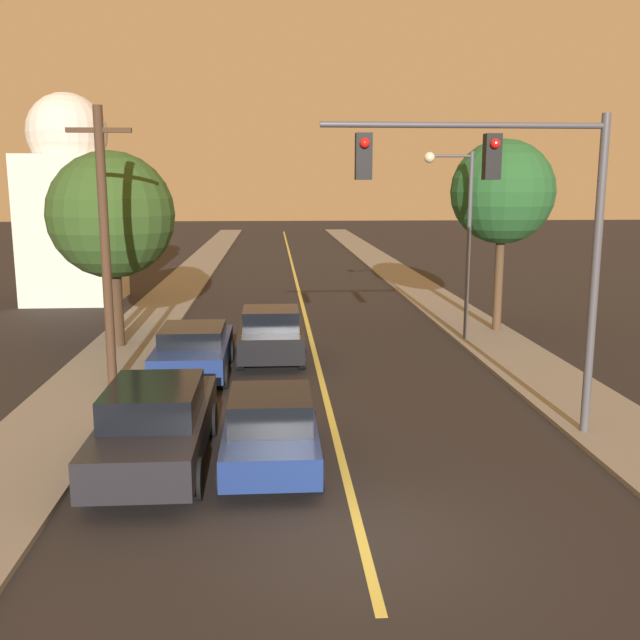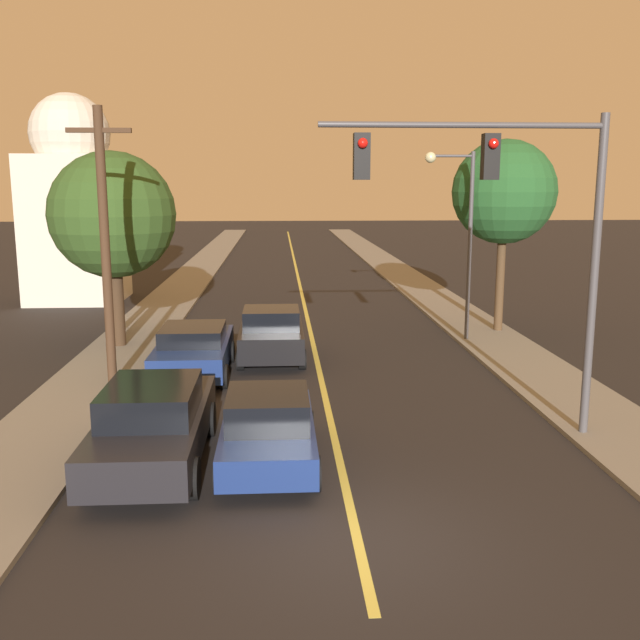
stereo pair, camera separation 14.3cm
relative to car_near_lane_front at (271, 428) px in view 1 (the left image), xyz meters
The scene contains 15 objects.
ground_plane 3.47m from the car_near_lane_front, 65.76° to the right, with size 200.00×200.00×0.00m, color black.
road_surface 32.95m from the car_near_lane_front, 87.58° to the left, with size 9.94×80.00×0.01m.
sidewalk_left 33.27m from the car_near_lane_front, 98.34° to the left, with size 2.50×80.00×0.12m.
sidewalk_right 33.79m from the car_near_lane_front, 76.98° to the left, with size 2.50×80.00×0.12m.
car_near_lane_front is the anchor object (origin of this frame).
car_near_lane_second 8.44m from the car_near_lane_front, 90.00° to the left, with size 2.04×3.89×1.65m.
car_outer_lane_front 2.19m from the car_near_lane_front, behind, with size 2.02×5.13×1.67m.
car_outer_lane_second 7.14m from the car_near_lane_front, 107.82° to the left, with size 2.07×4.65×1.46m.
traffic_signal_mast 6.55m from the car_near_lane_front, 13.58° to the left, with size 5.82×0.42×6.64m.
streetlamp_right 12.89m from the car_near_lane_front, 59.49° to the left, with size 1.68×0.36×6.33m.
utility_pole_left 7.49m from the car_near_lane_front, 127.79° to the left, with size 1.60×0.24×7.16m.
tree_left_near 14.07m from the car_near_lane_front, 114.23° to the left, with size 3.88×3.88×6.36m.
tree_left_far 12.11m from the car_near_lane_front, 116.06° to the left, with size 4.06×4.06×6.32m.
tree_right_near 15.29m from the car_near_lane_front, 55.70° to the left, with size 3.68×3.68×6.84m.
domed_building_left 22.92m from the car_near_lane_front, 113.80° to the left, with size 4.08×4.08×9.43m.
Camera 1 is at (-1.31, -10.00, 5.34)m, focal length 40.00 mm.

